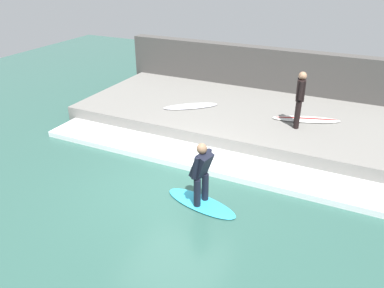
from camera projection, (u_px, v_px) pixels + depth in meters
name	position (u px, v px, depth m)	size (l,w,h in m)	color
ground_plane	(175.00, 187.00, 8.73)	(28.00, 28.00, 0.00)	#2D564C
concrete_ledge	(235.00, 116.00, 11.98)	(4.40, 9.82, 0.49)	slate
back_wall	(259.00, 74.00, 13.62)	(0.50, 10.31, 1.94)	#474442
wave_foam_crest	(199.00, 158.00, 9.81)	(1.18, 9.32, 0.16)	white
surfboard_riding	(201.00, 203.00, 8.12)	(0.92, 1.81, 0.06)	#2DADD1
surfer_riding	(201.00, 171.00, 7.75)	(0.53, 0.47, 1.41)	black
surfer_waiting_near	(300.00, 96.00, 10.24)	(0.53, 0.29, 1.58)	black
surfboard_waiting_near	(306.00, 119.00, 11.00)	(1.06, 2.01, 0.07)	white
surfboard_spare	(191.00, 106.00, 11.96)	(1.47, 1.69, 0.06)	silver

